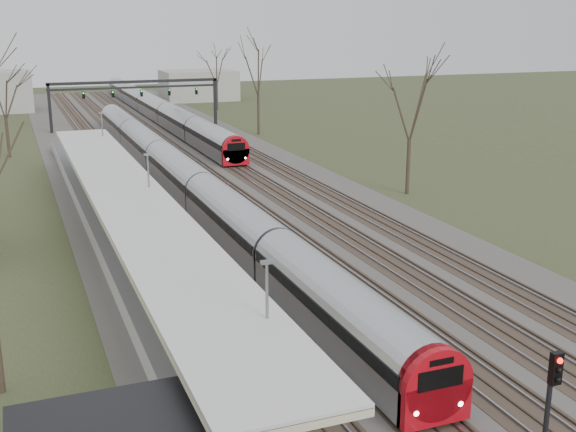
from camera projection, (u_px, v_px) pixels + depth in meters
name	position (u px, v px, depth m)	size (l,w,h in m)	color
track_bed	(196.00, 175.00, 63.78)	(24.00, 160.00, 0.22)	#474442
platform	(120.00, 234.00, 44.67)	(3.50, 69.00, 1.00)	#9E9B93
canopy	(128.00, 196.00, 39.71)	(4.10, 50.00, 3.11)	slate
signal_gantry	(135.00, 90.00, 89.47)	(21.00, 0.59, 6.08)	black
tree_east_far	(411.00, 102.00, 54.99)	(5.00, 5.00, 10.30)	#2D231C
train_near	(180.00, 174.00, 57.24)	(2.62, 75.21, 3.05)	#A5A8AF
train_far	(156.00, 108.00, 99.95)	(2.62, 75.21, 3.05)	#A5A8AF
signal_post	(551.00, 394.00, 21.13)	(0.35, 0.45, 4.10)	black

